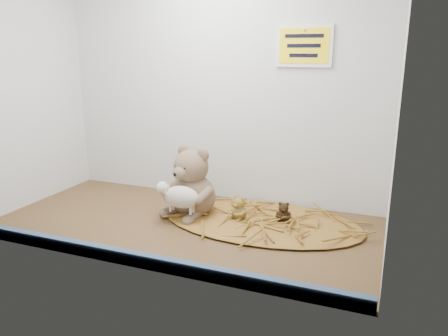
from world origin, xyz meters
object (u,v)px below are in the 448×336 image
at_px(mini_teddy_tan, 239,207).
at_px(mini_teddy_brown, 284,211).
at_px(toy_lamb, 181,197).
at_px(main_teddy, 193,181).

relative_size(mini_teddy_tan, mini_teddy_brown, 1.19).
bearing_deg(toy_lamb, main_teddy, 90.00).
xyz_separation_m(main_teddy, toy_lamb, (0.00, -0.08, -0.03)).
xyz_separation_m(mini_teddy_tan, mini_teddy_brown, (0.14, 0.03, -0.01)).
relative_size(main_teddy, toy_lamb, 1.52).
bearing_deg(toy_lamb, mini_teddy_brown, 20.06).
height_order(main_teddy, mini_teddy_brown, main_teddy).
relative_size(toy_lamb, mini_teddy_tan, 2.06).
xyz_separation_m(main_teddy, mini_teddy_tan, (0.17, -0.01, -0.07)).
height_order(main_teddy, mini_teddy_tan, main_teddy).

